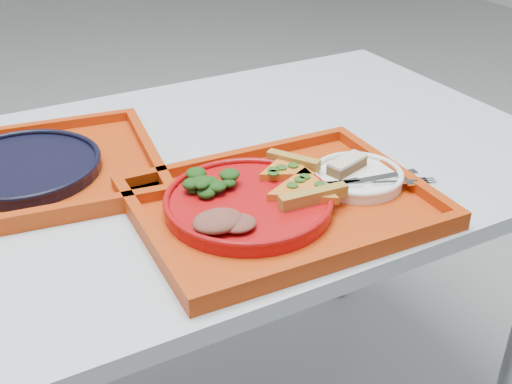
# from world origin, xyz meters

# --- Properties ---
(table) EXTENTS (1.60, 0.80, 0.75)m
(table) POSITION_xyz_m (0.00, 0.00, 0.68)
(table) COLOR #B0B9C5
(table) RESTS_ON ground
(tray_main) EXTENTS (0.46, 0.37, 0.01)m
(tray_main) POSITION_xyz_m (0.18, -0.21, 0.76)
(tray_main) COLOR #A73008
(tray_main) RESTS_ON table
(tray_far) EXTENTS (0.49, 0.41, 0.01)m
(tray_far) POSITION_xyz_m (-0.15, 0.09, 0.76)
(tray_far) COLOR #A73008
(tray_far) RESTS_ON table
(dinner_plate) EXTENTS (0.26, 0.26, 0.02)m
(dinner_plate) POSITION_xyz_m (0.13, -0.20, 0.77)
(dinner_plate) COLOR #A20A0D
(dinner_plate) RESTS_ON tray_main
(side_plate) EXTENTS (0.15, 0.15, 0.01)m
(side_plate) POSITION_xyz_m (0.33, -0.21, 0.77)
(side_plate) COLOR white
(side_plate) RESTS_ON tray_main
(navy_plate) EXTENTS (0.26, 0.26, 0.02)m
(navy_plate) POSITION_xyz_m (-0.15, 0.09, 0.77)
(navy_plate) COLOR black
(navy_plate) RESTS_ON tray_far
(pizza_slice_a) EXTENTS (0.12, 0.14, 0.02)m
(pizza_slice_a) POSITION_xyz_m (0.21, -0.22, 0.79)
(pizza_slice_a) COLOR gold
(pizza_slice_a) RESTS_ON dinner_plate
(pizza_slice_b) EXTENTS (0.14, 0.13, 0.02)m
(pizza_slice_b) POSITION_xyz_m (0.22, -0.15, 0.79)
(pizza_slice_b) COLOR gold
(pizza_slice_b) RESTS_ON dinner_plate
(salad_heap) EXTENTS (0.08, 0.07, 0.04)m
(salad_heap) POSITION_xyz_m (0.09, -0.14, 0.80)
(salad_heap) COLOR black
(salad_heap) RESTS_ON dinner_plate
(meat_portion) EXTENTS (0.08, 0.06, 0.02)m
(meat_portion) POSITION_xyz_m (0.05, -0.25, 0.79)
(meat_portion) COLOR brown
(meat_portion) RESTS_ON dinner_plate
(dessert_bar) EXTENTS (0.08, 0.05, 0.02)m
(dessert_bar) POSITION_xyz_m (0.32, -0.19, 0.79)
(dessert_bar) COLOR #52361B
(dessert_bar) RESTS_ON side_plate
(knife) EXTENTS (0.19, 0.05, 0.01)m
(knife) POSITION_xyz_m (0.33, -0.23, 0.78)
(knife) COLOR silver
(knife) RESTS_ON side_plate
(fork) EXTENTS (0.18, 0.09, 0.01)m
(fork) POSITION_xyz_m (0.33, -0.25, 0.78)
(fork) COLOR silver
(fork) RESTS_ON side_plate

